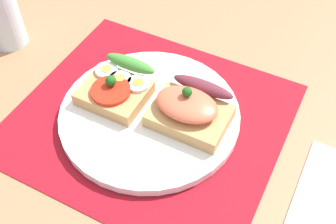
{
  "coord_description": "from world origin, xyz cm",
  "views": [
    {
      "loc": [
        20.47,
        -33.89,
        47.26
      ],
      "look_at": [
        3.0,
        0.0,
        3.11
      ],
      "focal_mm": 44.86,
      "sensor_mm": 36.0,
      "label": 1
    }
  ],
  "objects_px": {
    "drinking_glass": "(3,17)",
    "plate": "(150,115)",
    "sandwich_salmon": "(190,109)",
    "sandwich_egg_tomato": "(118,86)"
  },
  "relations": [
    {
      "from": "drinking_glass",
      "to": "sandwich_salmon",
      "type": "bearing_deg",
      "value": -4.51
    },
    {
      "from": "plate",
      "to": "sandwich_salmon",
      "type": "relative_size",
      "value": 2.42
    },
    {
      "from": "sandwich_egg_tomato",
      "to": "sandwich_salmon",
      "type": "relative_size",
      "value": 0.89
    },
    {
      "from": "sandwich_salmon",
      "to": "drinking_glass",
      "type": "bearing_deg",
      "value": 175.49
    },
    {
      "from": "plate",
      "to": "sandwich_salmon",
      "type": "bearing_deg",
      "value": 14.8
    },
    {
      "from": "sandwich_egg_tomato",
      "to": "drinking_glass",
      "type": "relative_size",
      "value": 0.91
    },
    {
      "from": "plate",
      "to": "sandwich_salmon",
      "type": "height_order",
      "value": "sandwich_salmon"
    },
    {
      "from": "plate",
      "to": "sandwich_salmon",
      "type": "xyz_separation_m",
      "value": [
        0.06,
        0.01,
        0.03
      ]
    },
    {
      "from": "plate",
      "to": "drinking_glass",
      "type": "bearing_deg",
      "value": 171.81
    },
    {
      "from": "drinking_glass",
      "to": "plate",
      "type": "bearing_deg",
      "value": -8.19
    }
  ]
}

